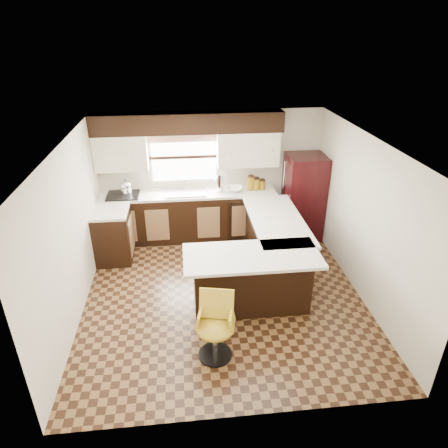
{
  "coord_description": "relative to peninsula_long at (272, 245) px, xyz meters",
  "views": [
    {
      "loc": [
        -0.54,
        -5.07,
        3.8
      ],
      "look_at": [
        0.06,
        0.45,
        0.99
      ],
      "focal_mm": 32.0,
      "sensor_mm": 36.0,
      "label": 1
    }
  ],
  "objects": [
    {
      "name": "counter_pen_return",
      "position": [
        -0.55,
        -1.06,
        0.47
      ],
      "size": [
        1.89,
        0.84,
        0.04
      ],
      "primitive_type": "cube",
      "color": "silver",
      "rests_on": "peninsula_return"
    },
    {
      "name": "counter_back",
      "position": [
        -1.35,
        1.28,
        0.47
      ],
      "size": [
        3.3,
        0.6,
        0.04
      ],
      "primitive_type": "cube",
      "color": "silver",
      "rests_on": "base_cab_back"
    },
    {
      "name": "counter_pen_long",
      "position": [
        0.05,
        0.0,
        0.47
      ],
      "size": [
        0.84,
        1.95,
        0.04
      ],
      "primitive_type": "cube",
      "color": "silver",
      "rests_on": "peninsula_long"
    },
    {
      "name": "wall_back",
      "position": [
        -0.9,
        1.58,
        0.75
      ],
      "size": [
        4.4,
        0.0,
        4.4
      ],
      "primitive_type": "plane",
      "rotation": [
        1.57,
        0.0,
        0.0
      ],
      "color": "beige",
      "rests_on": "floor"
    },
    {
      "name": "upper_cab_left",
      "position": [
        -2.52,
        1.4,
        1.27
      ],
      "size": [
        0.94,
        0.35,
        0.64
      ],
      "primitive_type": "cube",
      "color": "beige",
      "rests_on": "wall_back"
    },
    {
      "name": "bar_chair",
      "position": [
        -1.14,
        -1.92,
        -0.01
      ],
      "size": [
        0.56,
        0.56,
        0.88
      ],
      "primitive_type": null,
      "rotation": [
        0.0,
        0.0,
        -0.21
      ],
      "color": "gold",
      "rests_on": "floor"
    },
    {
      "name": "percolator",
      "position": [
        -0.77,
        1.28,
        0.64
      ],
      "size": [
        0.15,
        0.15,
        0.29
      ],
      "primitive_type": "cylinder",
      "color": "silver",
      "rests_on": "counter_back"
    },
    {
      "name": "mixing_bowl",
      "position": [
        -0.48,
        1.28,
        0.53
      ],
      "size": [
        0.38,
        0.38,
        0.07
      ],
      "primitive_type": "imported",
      "rotation": [
        0.0,
        0.0,
        -0.29
      ],
      "color": "white",
      "rests_on": "counter_back"
    },
    {
      "name": "valance",
      "position": [
        -1.4,
        1.52,
        1.49
      ],
      "size": [
        1.3,
        0.06,
        0.18
      ],
      "primitive_type": "cube",
      "color": "#D19B93",
      "rests_on": "wall_back"
    },
    {
      "name": "base_cab_back",
      "position": [
        -1.35,
        1.28,
        0.0
      ],
      "size": [
        3.3,
        0.6,
        0.9
      ],
      "primitive_type": "cube",
      "color": "black",
      "rests_on": "floor"
    },
    {
      "name": "kettle",
      "position": [
        -2.48,
        1.26,
        0.66
      ],
      "size": [
        0.21,
        0.21,
        0.29
      ],
      "primitive_type": null,
      "color": "silver",
      "rests_on": "cooktop"
    },
    {
      "name": "dishwasher",
      "position": [
        -0.35,
        0.99,
        -0.02
      ],
      "size": [
        0.58,
        0.03,
        0.78
      ],
      "primitive_type": "cube",
      "color": "black",
      "rests_on": "floor"
    },
    {
      "name": "sink",
      "position": [
        -1.4,
        1.25,
        0.51
      ],
      "size": [
        0.75,
        0.45,
        0.03
      ],
      "primitive_type": "cube",
      "color": "#B2B2B7",
      "rests_on": "counter_back"
    },
    {
      "name": "canister_large",
      "position": [
        -0.16,
        1.3,
        0.62
      ],
      "size": [
        0.13,
        0.13,
        0.26
      ],
      "primitive_type": "cylinder",
      "color": "#77590F",
      "rests_on": "counter_back"
    },
    {
      "name": "ceiling",
      "position": [
        -0.9,
        -0.62,
        1.95
      ],
      "size": [
        4.4,
        4.4,
        0.0
      ],
      "primitive_type": "plane",
      "rotation": [
        3.14,
        0.0,
        0.0
      ],
      "color": "silver",
      "rests_on": "wall_back"
    },
    {
      "name": "wall_left",
      "position": [
        -3.0,
        -0.62,
        0.75
      ],
      "size": [
        0.0,
        4.4,
        4.4
      ],
      "primitive_type": "plane",
      "rotation": [
        1.57,
        0.0,
        1.57
      ],
      "color": "beige",
      "rests_on": "floor"
    },
    {
      "name": "cooktop",
      "position": [
        -2.55,
        1.25,
        0.51
      ],
      "size": [
        0.58,
        0.5,
        0.02
      ],
      "primitive_type": "cube",
      "color": "black",
      "rests_on": "counter_back"
    },
    {
      "name": "wall_right",
      "position": [
        1.2,
        -0.62,
        0.75
      ],
      "size": [
        0.0,
        4.4,
        4.4
      ],
      "primitive_type": "plane",
      "rotation": [
        1.57,
        0.0,
        -1.57
      ],
      "color": "beige",
      "rests_on": "floor"
    },
    {
      "name": "counter_left",
      "position": [
        -2.7,
        0.62,
        0.47
      ],
      "size": [
        0.6,
        0.7,
        0.04
      ],
      "primitive_type": "cube",
      "color": "silver",
      "rests_on": "base_cab_left"
    },
    {
      "name": "canister_med",
      "position": [
        -0.06,
        1.3,
        0.6
      ],
      "size": [
        0.14,
        0.14,
        0.21
      ],
      "primitive_type": "cylinder",
      "color": "#77590F",
      "rests_on": "counter_back"
    },
    {
      "name": "window_pane",
      "position": [
        -1.4,
        1.56,
        1.1
      ],
      "size": [
        1.2,
        0.02,
        0.9
      ],
      "primitive_type": "cube",
      "color": "white",
      "rests_on": "wall_back"
    },
    {
      "name": "base_cab_left",
      "position": [
        -2.7,
        0.62,
        0.0
      ],
      "size": [
        0.6,
        0.7,
        0.9
      ],
      "primitive_type": "cube",
      "color": "black",
      "rests_on": "floor"
    },
    {
      "name": "soffit",
      "position": [
        -1.3,
        1.4,
        1.77
      ],
      "size": [
        3.4,
        0.35,
        0.36
      ],
      "primitive_type": "cube",
      "color": "black",
      "rests_on": "wall_back"
    },
    {
      "name": "canister_small",
      "position": [
        0.06,
        1.3,
        0.58
      ],
      "size": [
        0.12,
        0.12,
        0.17
      ],
      "primitive_type": "cylinder",
      "color": "#77590F",
      "rests_on": "counter_back"
    },
    {
      "name": "peninsula_return",
      "position": [
        -0.53,
        -0.97,
        0.0
      ],
      "size": [
        1.65,
        0.6,
        0.9
      ],
      "primitive_type": "cube",
      "color": "black",
      "rests_on": "floor"
    },
    {
      "name": "floor",
      "position": [
        -0.9,
        -0.62,
        -0.45
      ],
      "size": [
        4.4,
        4.4,
        0.0
      ],
      "primitive_type": "plane",
      "color": "#49301A",
      "rests_on": "ground"
    },
    {
      "name": "upper_cab_right",
      "position": [
        -0.22,
        1.4,
        1.27
      ],
      "size": [
        1.14,
        0.35,
        0.64
      ],
      "primitive_type": "cube",
      "color": "beige",
      "rests_on": "wall_back"
    },
    {
      "name": "refrigerator",
      "position": [
        0.83,
        1.12,
        0.37
      ],
      "size": [
        0.7,
        0.67,
        1.64
      ],
      "primitive_type": "cube",
      "color": "black",
      "rests_on": "floor"
    },
    {
      "name": "peninsula_long",
      "position": [
        0.0,
        0.0,
        0.0
      ],
      "size": [
        0.6,
        1.95,
        0.9
      ],
      "primitive_type": "cube",
      "color": "black",
      "rests_on": "floor"
    },
    {
      "name": "wall_front",
      "position": [
        -0.9,
        -2.83,
        0.75
      ],
      "size": [
        4.4,
        0.0,
        4.4
      ],
      "primitive_type": "plane",
      "rotation": [
        -1.57,
        0.0,
        0.0
      ],
      "color": "beige",
      "rests_on": "floor"
    }
  ]
}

